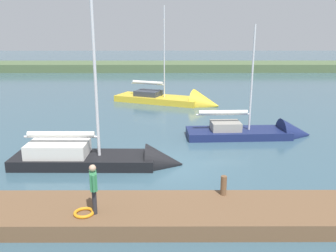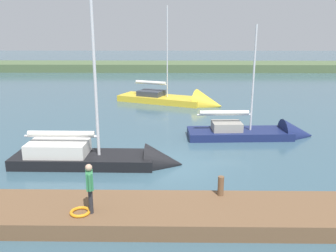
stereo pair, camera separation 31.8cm
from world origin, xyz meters
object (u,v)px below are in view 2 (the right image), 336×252
object	(u,v)px
sailboat_mid_channel	(181,102)
person_on_dock	(90,185)
sailboat_far_left	(262,135)
sailboat_behind_pier	(106,161)
life_ring_buoy	(80,212)
mooring_post_far	(221,186)

from	to	relation	value
sailboat_mid_channel	person_on_dock	bearing A→B (deg)	-76.08
sailboat_far_left	sailboat_behind_pier	distance (m)	9.70
life_ring_buoy	sailboat_mid_channel	world-z (taller)	sailboat_mid_channel
sailboat_mid_channel	person_on_dock	size ratio (longest dim) A/B	5.92
sailboat_behind_pier	person_on_dock	distance (m)	5.67
life_ring_buoy	sailboat_behind_pier	size ratio (longest dim) A/B	0.07
sailboat_behind_pier	person_on_dock	xyz separation A→B (m)	(-0.57, 5.50, 1.26)
sailboat_behind_pier	person_on_dock	size ratio (longest dim) A/B	5.44
mooring_post_far	sailboat_far_left	world-z (taller)	sailboat_far_left
sailboat_behind_pier	person_on_dock	bearing A→B (deg)	-83.46
sailboat_mid_channel	sailboat_behind_pier	size ratio (longest dim) A/B	1.09
mooring_post_far	person_on_dock	xyz separation A→B (m)	(4.30, 1.24, 0.58)
sailboat_behind_pier	sailboat_mid_channel	bearing A→B (deg)	75.79
sailboat_behind_pier	life_ring_buoy	bearing A→B (deg)	-86.89
sailboat_far_left	person_on_dock	size ratio (longest dim) A/B	4.65
life_ring_buoy	sailboat_behind_pier	bearing A→B (deg)	-87.51
life_ring_buoy	person_on_dock	distance (m)	0.94
sailboat_mid_channel	person_on_dock	xyz separation A→B (m)	(3.29, 20.08, 1.31)
sailboat_mid_channel	person_on_dock	world-z (taller)	sailboat_mid_channel
sailboat_behind_pier	mooring_post_far	bearing A→B (deg)	-40.51
sailboat_mid_channel	sailboat_far_left	bearing A→B (deg)	-41.66
sailboat_mid_channel	life_ring_buoy	bearing A→B (deg)	-76.92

